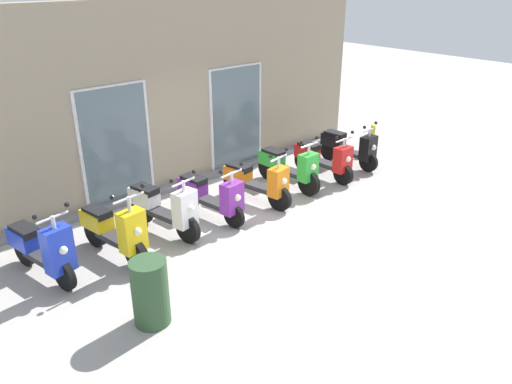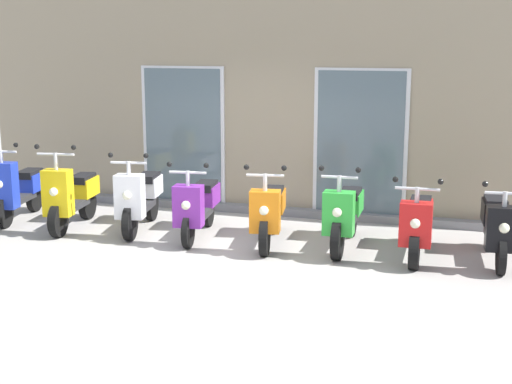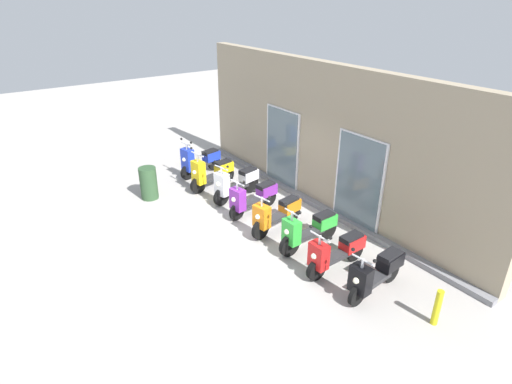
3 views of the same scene
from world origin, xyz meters
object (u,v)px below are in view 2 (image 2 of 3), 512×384
at_px(scooter_yellow, 72,196).
at_px(scooter_white, 140,197).
at_px(scooter_orange, 270,211).
at_px(scooter_black, 498,225).
at_px(scooter_blue, 17,189).
at_px(scooter_purple, 198,204).
at_px(scooter_red, 418,223).
at_px(scooter_green, 345,214).

distance_m(scooter_yellow, scooter_white, 1.03).
bearing_deg(scooter_orange, scooter_black, 1.94).
bearing_deg(scooter_black, scooter_blue, 179.97).
xyz_separation_m(scooter_orange, scooter_black, (2.91, 0.10, 0.02)).
relative_size(scooter_orange, scooter_black, 1.06).
relative_size(scooter_yellow, scooter_white, 0.95).
height_order(scooter_yellow, scooter_purple, scooter_yellow).
distance_m(scooter_yellow, scooter_purple, 1.94).
distance_m(scooter_white, scooter_purple, 0.93).
xyz_separation_m(scooter_yellow, scooter_orange, (2.99, 0.07, -0.03)).
bearing_deg(scooter_blue, scooter_red, -0.73).
bearing_deg(scooter_green, scooter_yellow, -177.07).
relative_size(scooter_blue, scooter_purple, 0.96).
xyz_separation_m(scooter_purple, scooter_red, (3.00, -0.02, -0.03)).
xyz_separation_m(scooter_white, scooter_orange, (1.98, -0.12, -0.04)).
bearing_deg(scooter_green, scooter_white, -179.74).
distance_m(scooter_yellow, scooter_red, 4.94).
distance_m(scooter_blue, scooter_black, 6.94).
xyz_separation_m(scooter_purple, scooter_orange, (1.05, -0.05, -0.01)).
bearing_deg(scooter_green, scooter_black, -1.07).
relative_size(scooter_blue, scooter_orange, 0.94).
bearing_deg(scooter_black, scooter_green, 178.93).
bearing_deg(scooter_blue, scooter_orange, -1.45).
xyz_separation_m(scooter_green, scooter_black, (1.91, -0.04, 0.01)).
xyz_separation_m(scooter_purple, scooter_green, (2.04, 0.09, -0.01)).
relative_size(scooter_purple, scooter_red, 1.01).
relative_size(scooter_yellow, scooter_red, 0.98).
bearing_deg(scooter_purple, scooter_red, -0.37).
bearing_deg(scooter_yellow, scooter_orange, 1.34).
xyz_separation_m(scooter_blue, scooter_red, (5.98, -0.08, -0.06)).
bearing_deg(scooter_yellow, scooter_green, 2.93).
distance_m(scooter_yellow, scooter_orange, 2.99).
relative_size(scooter_yellow, scooter_black, 1.01).
bearing_deg(scooter_purple, scooter_yellow, -176.59).
distance_m(scooter_orange, scooter_red, 1.95).
xyz_separation_m(scooter_blue, scooter_white, (2.05, 0.02, -0.00)).
height_order(scooter_blue, scooter_black, scooter_blue).
bearing_deg(scooter_red, scooter_black, 4.32).
height_order(scooter_yellow, scooter_orange, scooter_yellow).
bearing_deg(scooter_red, scooter_white, 178.62).
bearing_deg(scooter_blue, scooter_black, -0.03).
distance_m(scooter_blue, scooter_purple, 2.99).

